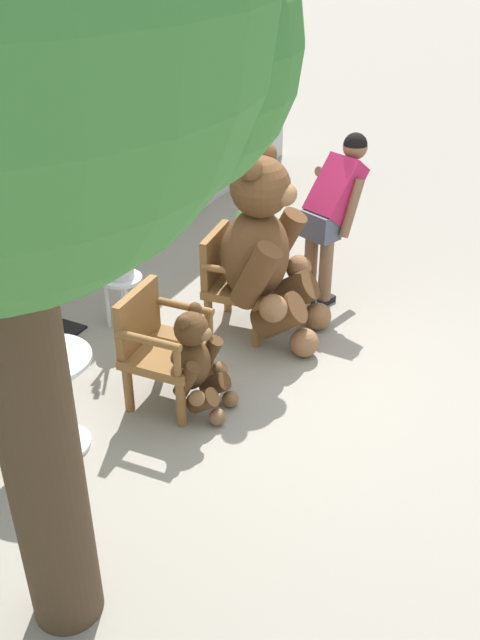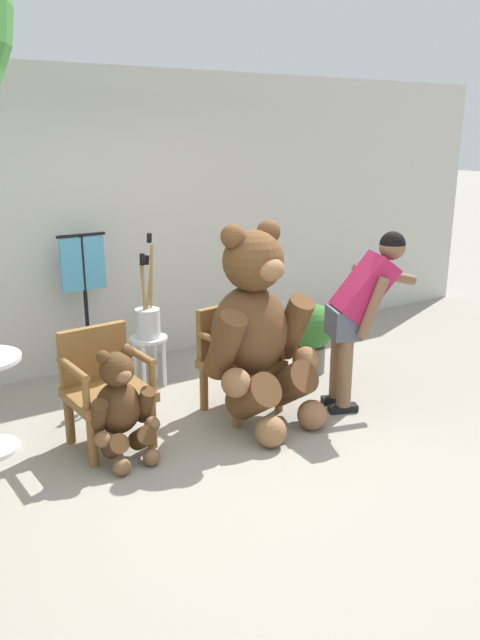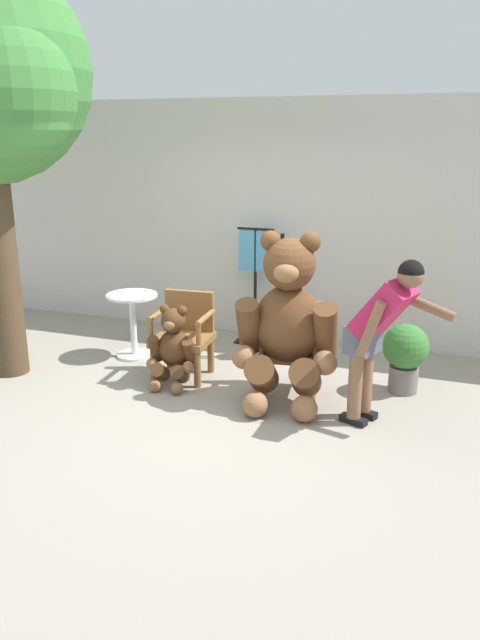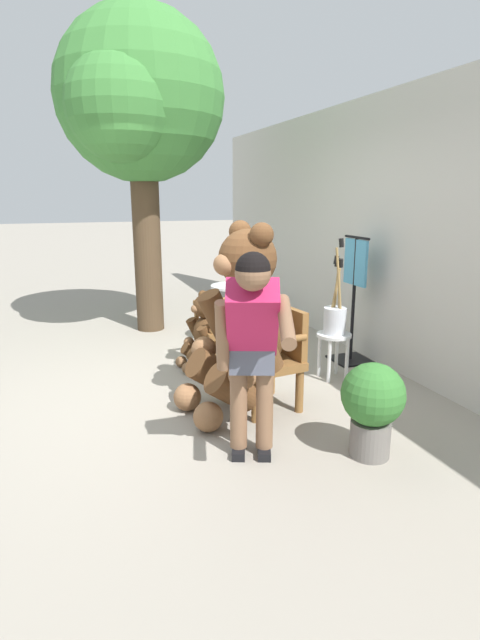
{
  "view_description": "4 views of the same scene",
  "coord_description": "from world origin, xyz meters",
  "px_view_note": "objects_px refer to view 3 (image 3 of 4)",
  "views": [
    {
      "loc": [
        -4.07,
        -1.68,
        3.21
      ],
      "look_at": [
        -0.39,
        0.21,
        0.72
      ],
      "focal_mm": 40.0,
      "sensor_mm": 36.0,
      "label": 1
    },
    {
      "loc": [
        -1.97,
        -3.33,
        2.22
      ],
      "look_at": [
        0.34,
        0.35,
        0.91
      ],
      "focal_mm": 35.0,
      "sensor_mm": 36.0,
      "label": 2
    },
    {
      "loc": [
        1.99,
        -4.74,
        2.42
      ],
      "look_at": [
        0.06,
        0.68,
        0.68
      ],
      "focal_mm": 35.0,
      "sensor_mm": 36.0,
      "label": 3
    },
    {
      "loc": [
        4.28,
        -0.85,
        1.79
      ],
      "look_at": [
        0.17,
        0.62,
        0.69
      ],
      "focal_mm": 28.0,
      "sensor_mm": 36.0,
      "label": 4
    }
  ],
  "objects_px": {
    "wooden_chair_right": "(292,345)",
    "white_stool": "(276,326)",
    "teddy_bear_large": "(287,321)",
    "round_side_table": "(133,318)",
    "clothing_display_stand": "(255,282)",
    "person_visitor": "(380,326)",
    "wooden_chair_left": "(184,332)",
    "potted_plant": "(405,353)",
    "teddy_bear_small": "(173,347)",
    "brush_bucket": "(277,301)"
  },
  "relations": [
    {
      "from": "wooden_chair_right",
      "to": "round_side_table",
      "type": "distance_m",
      "value": 1.93
    },
    {
      "from": "potted_plant",
      "to": "clothing_display_stand",
      "type": "xyz_separation_m",
      "value": [
        -1.84,
        0.99,
        0.32
      ]
    },
    {
      "from": "brush_bucket",
      "to": "white_stool",
      "type": "bearing_deg",
      "value": -139.73
    },
    {
      "from": "brush_bucket",
      "to": "clothing_display_stand",
      "type": "xyz_separation_m",
      "value": [
        -0.4,
        0.46,
        0.08
      ]
    },
    {
      "from": "round_side_table",
      "to": "clothing_display_stand",
      "type": "xyz_separation_m",
      "value": [
        1.1,
        0.98,
        0.27
      ]
    },
    {
      "from": "white_stool",
      "to": "clothing_display_stand",
      "type": "relative_size",
      "value": 0.34
    },
    {
      "from": "wooden_chair_right",
      "to": "potted_plant",
      "type": "relative_size",
      "value": 1.26
    },
    {
      "from": "teddy_bear_large",
      "to": "potted_plant",
      "type": "xyz_separation_m",
      "value": [
        1.01,
        0.59,
        -0.38
      ]
    },
    {
      "from": "teddy_bear_small",
      "to": "potted_plant",
      "type": "bearing_deg",
      "value": 15.65
    },
    {
      "from": "teddy_bear_small",
      "to": "round_side_table",
      "type": "bearing_deg",
      "value": 141.98
    },
    {
      "from": "teddy_bear_large",
      "to": "person_visitor",
      "type": "xyz_separation_m",
      "value": [
        0.85,
        -0.24,
        0.11
      ]
    },
    {
      "from": "wooden_chair_left",
      "to": "teddy_bear_large",
      "type": "height_order",
      "value": "teddy_bear_large"
    },
    {
      "from": "person_visitor",
      "to": "round_side_table",
      "type": "xyz_separation_m",
      "value": [
        -2.78,
        0.83,
        -0.44
      ]
    },
    {
      "from": "brush_bucket",
      "to": "teddy_bear_large",
      "type": "bearing_deg",
      "value": -69.18
    },
    {
      "from": "white_stool",
      "to": "potted_plant",
      "type": "bearing_deg",
      "value": -20.22
    },
    {
      "from": "white_stool",
      "to": "clothing_display_stand",
      "type": "xyz_separation_m",
      "value": [
        -0.4,
        0.46,
        0.36
      ]
    },
    {
      "from": "round_side_table",
      "to": "clothing_display_stand",
      "type": "bearing_deg",
      "value": 41.84
    },
    {
      "from": "wooden_chair_right",
      "to": "white_stool",
      "type": "distance_m",
      "value": 0.95
    },
    {
      "from": "teddy_bear_large",
      "to": "teddy_bear_small",
      "type": "relative_size",
      "value": 1.94
    },
    {
      "from": "round_side_table",
      "to": "person_visitor",
      "type": "bearing_deg",
      "value": -16.66
    },
    {
      "from": "person_visitor",
      "to": "clothing_display_stand",
      "type": "xyz_separation_m",
      "value": [
        -1.68,
        1.81,
        -0.17
      ]
    },
    {
      "from": "person_visitor",
      "to": "potted_plant",
      "type": "height_order",
      "value": "person_visitor"
    },
    {
      "from": "wooden_chair_left",
      "to": "person_visitor",
      "type": "bearing_deg",
      "value": -14.18
    },
    {
      "from": "teddy_bear_large",
      "to": "round_side_table",
      "type": "xyz_separation_m",
      "value": [
        -1.93,
        0.59,
        -0.33
      ]
    },
    {
      "from": "teddy_bear_large",
      "to": "potted_plant",
      "type": "height_order",
      "value": "teddy_bear_large"
    },
    {
      "from": "teddy_bear_large",
      "to": "brush_bucket",
      "type": "bearing_deg",
      "value": 110.82
    },
    {
      "from": "wooden_chair_left",
      "to": "clothing_display_stand",
      "type": "xyz_separation_m",
      "value": [
        0.33,
        1.31,
        0.26
      ]
    },
    {
      "from": "teddy_bear_large",
      "to": "white_stool",
      "type": "relative_size",
      "value": 3.44
    },
    {
      "from": "person_visitor",
      "to": "brush_bucket",
      "type": "xyz_separation_m",
      "value": [
        -1.27,
        1.36,
        -0.25
      ]
    },
    {
      "from": "potted_plant",
      "to": "teddy_bear_small",
      "type": "bearing_deg",
      "value": -164.35
    },
    {
      "from": "teddy_bear_small",
      "to": "round_side_table",
      "type": "distance_m",
      "value": 0.99
    },
    {
      "from": "wooden_chair_left",
      "to": "potted_plant",
      "type": "bearing_deg",
      "value": 8.39
    },
    {
      "from": "person_visitor",
      "to": "round_side_table",
      "type": "height_order",
      "value": "person_visitor"
    },
    {
      "from": "potted_plant",
      "to": "teddy_bear_large",
      "type": "bearing_deg",
      "value": -149.97
    },
    {
      "from": "round_side_table",
      "to": "clothing_display_stand",
      "type": "distance_m",
      "value": 1.5
    },
    {
      "from": "white_stool",
      "to": "clothing_display_stand",
      "type": "bearing_deg",
      "value": 131.29
    },
    {
      "from": "teddy_bear_small",
      "to": "teddy_bear_large",
      "type": "bearing_deg",
      "value": 0.98
    },
    {
      "from": "wooden_chair_left",
      "to": "person_visitor",
      "type": "xyz_separation_m",
      "value": [
        2.0,
        -0.51,
        0.43
      ]
    },
    {
      "from": "teddy_bear_small",
      "to": "round_side_table",
      "type": "xyz_separation_m",
      "value": [
        -0.78,
        0.61,
        0.05
      ]
    },
    {
      "from": "teddy_bear_small",
      "to": "white_stool",
      "type": "distance_m",
      "value": 1.34
    },
    {
      "from": "person_visitor",
      "to": "white_stool",
      "type": "xyz_separation_m",
      "value": [
        -1.28,
        1.36,
        -0.53
      ]
    },
    {
      "from": "wooden_chair_left",
      "to": "person_visitor",
      "type": "distance_m",
      "value": 2.11
    },
    {
      "from": "teddy_bear_large",
      "to": "person_visitor",
      "type": "bearing_deg",
      "value": -15.78
    },
    {
      "from": "teddy_bear_large",
      "to": "potted_plant",
      "type": "distance_m",
      "value": 1.23
    },
    {
      "from": "teddy_bear_large",
      "to": "round_side_table",
      "type": "distance_m",
      "value": 2.04
    },
    {
      "from": "teddy_bear_small",
      "to": "clothing_display_stand",
      "type": "bearing_deg",
      "value": 78.72
    },
    {
      "from": "person_visitor",
      "to": "brush_bucket",
      "type": "relative_size",
      "value": 1.58
    },
    {
      "from": "teddy_bear_small",
      "to": "clothing_display_stand",
      "type": "height_order",
      "value": "clothing_display_stand"
    },
    {
      "from": "wooden_chair_right",
      "to": "teddy_bear_large",
      "type": "xyz_separation_m",
      "value": [
        0.02,
        -0.27,
        0.31
      ]
    },
    {
      "from": "round_side_table",
      "to": "clothing_display_stand",
      "type": "relative_size",
      "value": 0.53
    }
  ]
}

